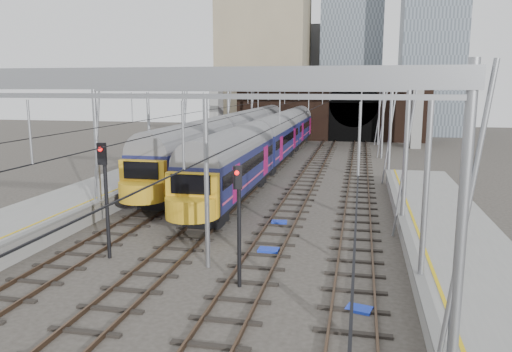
% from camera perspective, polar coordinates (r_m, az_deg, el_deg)
% --- Properties ---
extents(ground, '(160.00, 160.00, 0.00)m').
position_cam_1_polar(ground, '(19.43, -7.29, -12.29)').
color(ground, '#38332D').
rests_on(ground, ground).
extents(platform_left, '(4.32, 55.00, 1.12)m').
position_cam_1_polar(platform_left, '(26.21, -27.07, -6.09)').
color(platform_left, gray).
rests_on(platform_left, ground).
extents(platform_right, '(4.32, 47.00, 1.12)m').
position_cam_1_polar(platform_right, '(17.39, 25.44, -14.08)').
color(platform_right, gray).
rests_on(platform_right, ground).
extents(tracks, '(14.40, 80.00, 0.22)m').
position_cam_1_polar(tracks, '(33.31, 1.17, -2.56)').
color(tracks, '#4C3828').
rests_on(tracks, ground).
extents(overhead_line, '(16.80, 80.00, 8.00)m').
position_cam_1_polar(overhead_line, '(38.88, 3.00, 9.01)').
color(overhead_line, gray).
rests_on(overhead_line, ground).
extents(retaining_wall, '(28.00, 2.75, 9.00)m').
position_cam_1_polar(retaining_wall, '(69.07, 8.10, 7.63)').
color(retaining_wall, '#301D15').
rests_on(retaining_wall, ground).
extents(overbridge, '(28.00, 3.00, 9.25)m').
position_cam_1_polar(overbridge, '(63.20, 6.51, 10.09)').
color(overbridge, gray).
rests_on(overbridge, ground).
extents(city_skyline, '(37.50, 27.50, 60.00)m').
position_cam_1_polar(city_skyline, '(87.99, 10.08, 16.46)').
color(city_skyline, tan).
rests_on(city_skyline, ground).
extents(train_main, '(2.75, 63.65, 4.75)m').
position_cam_1_polar(train_main, '(55.29, 3.50, 5.12)').
color(train_main, black).
rests_on(train_main, ground).
extents(train_second, '(2.82, 48.90, 4.84)m').
position_cam_1_polar(train_second, '(51.82, -1.60, 4.83)').
color(train_second, black).
rests_on(train_second, ground).
extents(signal_near_left, '(0.37, 0.47, 5.09)m').
position_cam_1_polar(signal_near_left, '(22.16, -16.86, -1.20)').
color(signal_near_left, black).
rests_on(signal_near_left, ground).
extents(signal_near_centre, '(0.36, 0.46, 4.62)m').
position_cam_1_polar(signal_near_centre, '(18.19, -2.01, -4.03)').
color(signal_near_centre, black).
rests_on(signal_near_centre, ground).
extents(equip_cover_a, '(0.93, 0.66, 0.11)m').
position_cam_1_polar(equip_cover_a, '(22.99, 1.45, -8.44)').
color(equip_cover_a, '#1A35C4').
rests_on(equip_cover_a, ground).
extents(equip_cover_b, '(0.91, 0.69, 0.10)m').
position_cam_1_polar(equip_cover_b, '(27.54, 2.67, -5.27)').
color(equip_cover_b, '#1A35C4').
rests_on(equip_cover_b, ground).
extents(equip_cover_c, '(0.96, 0.79, 0.10)m').
position_cam_1_polar(equip_cover_c, '(17.66, 11.71, -14.65)').
color(equip_cover_c, '#1A35C4').
rests_on(equip_cover_c, ground).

